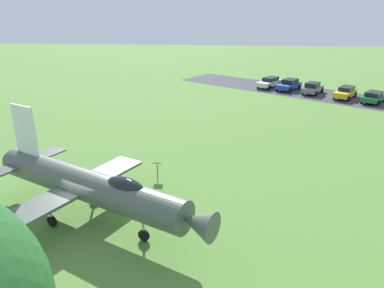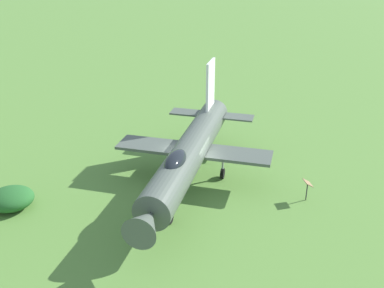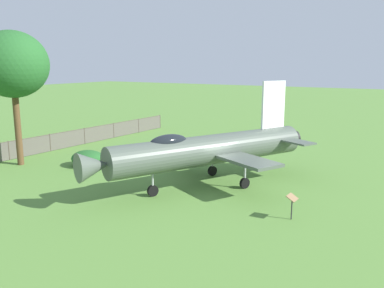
% 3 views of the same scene
% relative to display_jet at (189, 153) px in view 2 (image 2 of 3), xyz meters
% --- Properties ---
extents(ground_plane, '(200.00, 200.00, 0.00)m').
position_rel_display_jet_xyz_m(ground_plane, '(-0.33, 0.16, -2.12)').
color(ground_plane, '#568438').
extents(display_jet, '(13.43, 8.87, 5.80)m').
position_rel_display_jet_xyz_m(display_jet, '(0.00, 0.00, 0.00)').
color(display_jet, '#4C564C').
rests_on(display_jet, ground_plane).
extents(shrub_near_fence, '(2.05, 2.25, 1.07)m').
position_rel_display_jet_xyz_m(shrub_near_fence, '(0.16, -9.05, -1.58)').
color(shrub_near_fence, '#235B26').
rests_on(shrub_near_fence, ground_plane).
extents(info_plaque, '(0.62, 0.42, 1.14)m').
position_rel_display_jet_xyz_m(info_plaque, '(2.35, 5.73, -1.26)').
color(info_plaque, '#333333').
rests_on(info_plaque, ground_plane).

